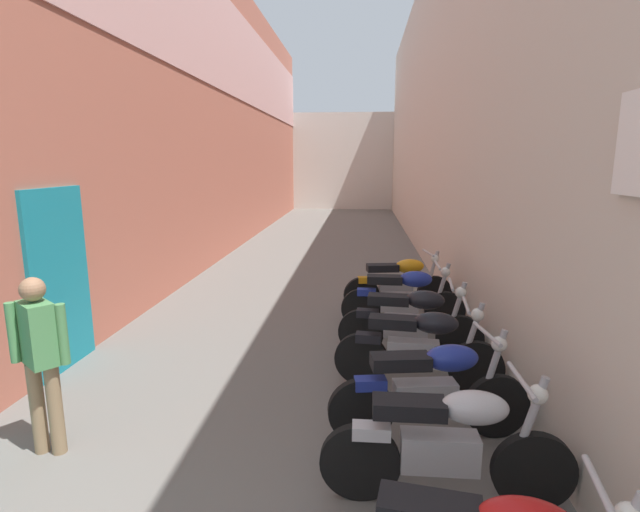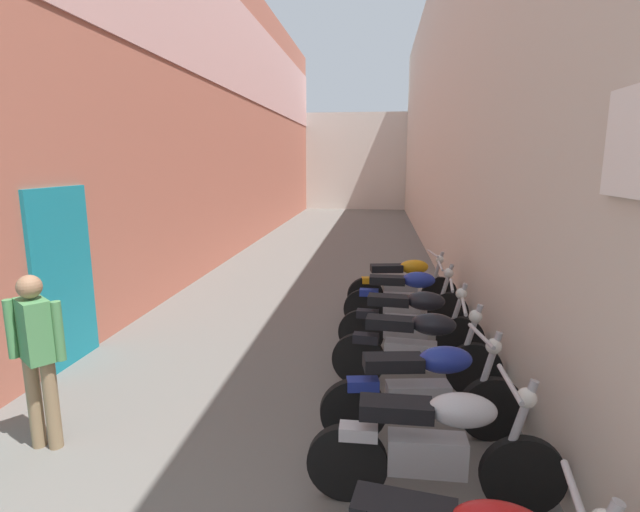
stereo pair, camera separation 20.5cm
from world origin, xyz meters
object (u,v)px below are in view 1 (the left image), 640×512
motorcycle_third (448,442)px  pedestrian_mid_alley (40,353)px  motorcycle_seventh (404,297)px  motorcycle_fourth (431,388)px  motorcycle_sixth (411,320)px  motorcycle_eighth (399,283)px  motorcycle_fifth (419,346)px

motorcycle_third → pedestrian_mid_alley: bearing=173.7°
motorcycle_seventh → motorcycle_fourth: bearing=-90.0°
pedestrian_mid_alley → motorcycle_fourth: bearing=8.4°
motorcycle_sixth → pedestrian_mid_alley: (-3.33, -2.37, 0.42)m
motorcycle_fourth → motorcycle_eighth: 3.83m
motorcycle_eighth → motorcycle_fourth: bearing=-90.0°
motorcycle_third → pedestrian_mid_alley: size_ratio=1.18×
pedestrian_mid_alley → motorcycle_seventh: bearing=46.1°
motorcycle_fifth → motorcycle_sixth: size_ratio=1.00×
motorcycle_seventh → pedestrian_mid_alley: pedestrian_mid_alley is taller
motorcycle_third → motorcycle_fifth: 1.85m
motorcycle_fourth → motorcycle_eighth: same height
motorcycle_sixth → motorcycle_seventh: size_ratio=1.00×
motorcycle_eighth → pedestrian_mid_alley: 5.47m
motorcycle_third → motorcycle_seventh: 3.82m
motorcycle_sixth → motorcycle_seventh: same height
motorcycle_third → motorcycle_fourth: size_ratio=1.00×
motorcycle_fifth → motorcycle_sixth: (0.00, 0.89, 0.00)m
motorcycle_sixth → motorcycle_eighth: size_ratio=1.01×
motorcycle_fifth → motorcycle_eighth: 2.84m
motorcycle_sixth → pedestrian_mid_alley: 4.10m
motorcycle_third → motorcycle_fifth: (-0.00, 1.85, 0.00)m
motorcycle_fifth → pedestrian_mid_alley: 3.66m
motorcycle_fifth → motorcycle_sixth: 0.89m
motorcycle_fourth → pedestrian_mid_alley: (-3.33, -0.49, 0.42)m
motorcycle_fifth → motorcycle_seventh: bearing=90.0°
motorcycle_third → motorcycle_fourth: (-0.00, 0.85, 0.00)m
motorcycle_fourth → motorcycle_fifth: 0.99m
motorcycle_fifth → motorcycle_seventh: 1.97m
motorcycle_fifth → motorcycle_seventh: (0.00, 1.97, 0.00)m
motorcycle_seventh → motorcycle_fifth: bearing=-90.0°
motorcycle_third → motorcycle_fourth: 0.85m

